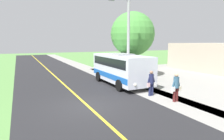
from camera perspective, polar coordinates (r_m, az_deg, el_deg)
ground_plane at (r=11.69m, az=-7.18°, el=-10.39°), size 120.00×120.00×0.00m
road_surface at (r=11.69m, az=-7.18°, el=-10.38°), size 8.00×100.00×0.01m
sidewalk at (r=14.14m, az=13.37°, el=-7.24°), size 2.40×100.00×0.01m
road_centre_line at (r=11.69m, az=-7.18°, el=-10.35°), size 0.16×100.00×0.00m
shuttle_bus_front at (r=17.06m, az=2.64°, el=0.75°), size 2.79×6.95×2.72m
pedestrian_with_bags at (r=12.76m, az=18.29°, el=-4.55°), size 0.72×0.34×1.82m
pedestrian_waiting at (r=13.74m, az=11.43°, el=-3.58°), size 0.72×0.34×1.76m
street_light_pole at (r=16.63m, az=4.42°, el=9.39°), size 1.97×0.24×7.33m
tree_curbside at (r=20.70m, az=6.06°, el=10.45°), size 4.58×4.58×6.85m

